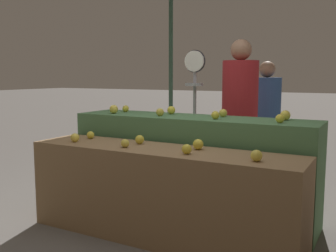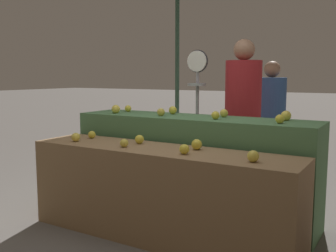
# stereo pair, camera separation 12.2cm
# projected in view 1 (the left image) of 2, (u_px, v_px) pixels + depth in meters

# --- Properties ---
(ground_plane) EXTENTS (60.00, 60.00, 0.00)m
(ground_plane) POSITION_uv_depth(u_px,v_px,m) (161.00, 237.00, 3.37)
(ground_plane) COLOR #66605B
(display_counter_front) EXTENTS (2.39, 0.55, 0.78)m
(display_counter_front) POSITION_uv_depth(u_px,v_px,m) (161.00, 194.00, 3.32)
(display_counter_front) COLOR olive
(display_counter_front) RESTS_ON ground_plane
(display_counter_back) EXTENTS (2.39, 0.55, 0.99)m
(display_counter_back) POSITION_uv_depth(u_px,v_px,m) (191.00, 167.00, 3.83)
(display_counter_back) COLOR #4C7A4C
(display_counter_back) RESTS_ON ground_plane
(apple_front_0) EXTENTS (0.08, 0.08, 0.08)m
(apple_front_0) POSITION_uv_depth(u_px,v_px,m) (75.00, 138.00, 3.59)
(apple_front_0) COLOR yellow
(apple_front_0) RESTS_ON display_counter_front
(apple_front_1) EXTENTS (0.07, 0.07, 0.07)m
(apple_front_1) POSITION_uv_depth(u_px,v_px,m) (125.00, 143.00, 3.32)
(apple_front_1) COLOR gold
(apple_front_1) RESTS_ON display_counter_front
(apple_front_2) EXTENTS (0.08, 0.08, 0.08)m
(apple_front_2) POSITION_uv_depth(u_px,v_px,m) (187.00, 149.00, 3.04)
(apple_front_2) COLOR gold
(apple_front_2) RESTS_ON display_counter_front
(apple_front_3) EXTENTS (0.08, 0.08, 0.08)m
(apple_front_3) POSITION_uv_depth(u_px,v_px,m) (256.00, 156.00, 2.78)
(apple_front_3) COLOR gold
(apple_front_3) RESTS_ON display_counter_front
(apple_front_4) EXTENTS (0.07, 0.07, 0.07)m
(apple_front_4) POSITION_uv_depth(u_px,v_px,m) (91.00, 135.00, 3.77)
(apple_front_4) COLOR gold
(apple_front_4) RESTS_ON display_counter_front
(apple_front_5) EXTENTS (0.08, 0.08, 0.08)m
(apple_front_5) POSITION_uv_depth(u_px,v_px,m) (140.00, 140.00, 3.49)
(apple_front_5) COLOR gold
(apple_front_5) RESTS_ON display_counter_front
(apple_front_6) EXTENTS (0.09, 0.09, 0.09)m
(apple_front_6) POSITION_uv_depth(u_px,v_px,m) (198.00, 144.00, 3.22)
(apple_front_6) COLOR gold
(apple_front_6) RESTS_ON display_counter_front
(apple_back_0) EXTENTS (0.09, 0.09, 0.09)m
(apple_back_0) POSITION_uv_depth(u_px,v_px,m) (114.00, 109.00, 4.07)
(apple_back_0) COLOR yellow
(apple_back_0) RESTS_ON display_counter_back
(apple_back_1) EXTENTS (0.08, 0.08, 0.08)m
(apple_back_1) POSITION_uv_depth(u_px,v_px,m) (160.00, 112.00, 3.82)
(apple_back_1) COLOR gold
(apple_back_1) RESTS_ON display_counter_back
(apple_back_2) EXTENTS (0.07, 0.07, 0.07)m
(apple_back_2) POSITION_uv_depth(u_px,v_px,m) (215.00, 115.00, 3.54)
(apple_back_2) COLOR gold
(apple_back_2) RESTS_ON display_counter_back
(apple_back_3) EXTENTS (0.07, 0.07, 0.07)m
(apple_back_3) POSITION_uv_depth(u_px,v_px,m) (280.00, 119.00, 3.26)
(apple_back_3) COLOR gold
(apple_back_3) RESTS_ON display_counter_back
(apple_back_4) EXTENTS (0.07, 0.07, 0.07)m
(apple_back_4) POSITION_uv_depth(u_px,v_px,m) (126.00, 109.00, 4.25)
(apple_back_4) COLOR gold
(apple_back_4) RESTS_ON display_counter_back
(apple_back_5) EXTENTS (0.08, 0.08, 0.08)m
(apple_back_5) POSITION_uv_depth(u_px,v_px,m) (171.00, 110.00, 4.00)
(apple_back_5) COLOR gold
(apple_back_5) RESTS_ON display_counter_back
(apple_back_6) EXTENTS (0.08, 0.08, 0.08)m
(apple_back_6) POSITION_uv_depth(u_px,v_px,m) (223.00, 113.00, 3.73)
(apple_back_6) COLOR gold
(apple_back_6) RESTS_ON display_counter_back
(apple_back_7) EXTENTS (0.09, 0.09, 0.09)m
(apple_back_7) POSITION_uv_depth(u_px,v_px,m) (285.00, 115.00, 3.46)
(apple_back_7) COLOR yellow
(apple_back_7) RESTS_ON display_counter_back
(produce_scale) EXTENTS (0.25, 0.20, 1.66)m
(produce_scale) POSITION_uv_depth(u_px,v_px,m) (194.00, 93.00, 4.35)
(produce_scale) COLOR #99999E
(produce_scale) RESTS_ON ground_plane
(person_vendor_at_scale) EXTENTS (0.45, 0.45, 1.78)m
(person_vendor_at_scale) POSITION_uv_depth(u_px,v_px,m) (240.00, 108.00, 4.41)
(person_vendor_at_scale) COLOR #2D2D38
(person_vendor_at_scale) RESTS_ON ground_plane
(person_customer_left) EXTENTS (0.42, 0.42, 1.56)m
(person_customer_left) POSITION_uv_depth(u_px,v_px,m) (266.00, 114.00, 5.05)
(person_customer_left) COLOR #2D2D38
(person_customer_left) RESTS_ON ground_plane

